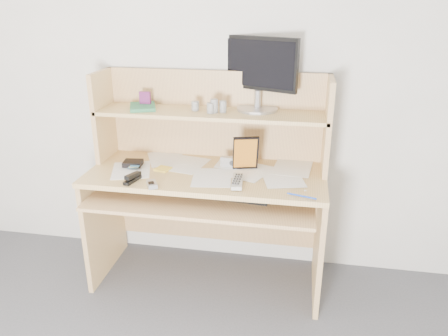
% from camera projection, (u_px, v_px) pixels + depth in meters
% --- Properties ---
extents(back_wall, '(3.60, 0.04, 2.50)m').
position_uv_depth(back_wall, '(216.00, 78.00, 2.69)').
color(back_wall, silver).
rests_on(back_wall, floor).
extents(desk, '(1.40, 0.70, 1.30)m').
position_uv_depth(desk, '(209.00, 176.00, 2.68)').
color(desk, tan).
rests_on(desk, floor).
extents(paper_clutter, '(1.32, 0.54, 0.01)m').
position_uv_depth(paper_clutter, '(206.00, 172.00, 2.58)').
color(paper_clutter, white).
rests_on(paper_clutter, desk).
extents(keyboard, '(0.48, 0.21, 0.03)m').
position_uv_depth(keyboard, '(230.00, 193.00, 2.51)').
color(keyboard, black).
rests_on(keyboard, desk).
extents(tv_remote, '(0.08, 0.21, 0.02)m').
position_uv_depth(tv_remote, '(237.00, 181.00, 2.41)').
color(tv_remote, '#ADADA8').
rests_on(tv_remote, paper_clutter).
extents(flip_phone, '(0.09, 0.11, 0.02)m').
position_uv_depth(flip_phone, '(152.00, 184.00, 2.38)').
color(flip_phone, '#BCBCBF').
rests_on(flip_phone, paper_clutter).
extents(stapler, '(0.07, 0.14, 0.04)m').
position_uv_depth(stapler, '(132.00, 177.00, 2.44)').
color(stapler, black).
rests_on(stapler, paper_clutter).
extents(wallet, '(0.12, 0.10, 0.03)m').
position_uv_depth(wallet, '(133.00, 163.00, 2.66)').
color(wallet, black).
rests_on(wallet, paper_clutter).
extents(sticky_note_pad, '(0.10, 0.10, 0.01)m').
position_uv_depth(sticky_note_pad, '(163.00, 169.00, 2.61)').
color(sticky_note_pad, '#F3F741').
rests_on(sticky_note_pad, desk).
extents(digital_camera, '(0.10, 0.05, 0.06)m').
position_uv_depth(digital_camera, '(229.00, 162.00, 2.65)').
color(digital_camera, '#ACACAE').
rests_on(digital_camera, paper_clutter).
extents(game_case, '(0.15, 0.05, 0.21)m').
position_uv_depth(game_case, '(246.00, 153.00, 2.56)').
color(game_case, black).
rests_on(game_case, paper_clutter).
extents(blue_pen, '(0.15, 0.05, 0.01)m').
position_uv_depth(blue_pen, '(302.00, 196.00, 2.25)').
color(blue_pen, '#173CAF').
rests_on(blue_pen, paper_clutter).
extents(card_box, '(0.07, 0.02, 0.09)m').
position_uv_depth(card_box, '(145.00, 99.00, 2.68)').
color(card_box, maroon).
rests_on(card_box, desk).
extents(shelf_book, '(0.21, 0.25, 0.02)m').
position_uv_depth(shelf_book, '(143.00, 107.00, 2.66)').
color(shelf_book, '#378B49').
rests_on(shelf_book, desk).
extents(chip_stack_a, '(0.06, 0.06, 0.06)m').
position_uv_depth(chip_stack_a, '(211.00, 108.00, 2.54)').
color(chip_stack_a, black).
rests_on(chip_stack_a, desk).
extents(chip_stack_b, '(0.05, 0.05, 0.07)m').
position_uv_depth(chip_stack_b, '(223.00, 107.00, 2.56)').
color(chip_stack_b, white).
rests_on(chip_stack_b, desk).
extents(chip_stack_c, '(0.05, 0.05, 0.06)m').
position_uv_depth(chip_stack_c, '(195.00, 106.00, 2.60)').
color(chip_stack_c, black).
rests_on(chip_stack_c, desk).
extents(chip_stack_d, '(0.05, 0.05, 0.08)m').
position_uv_depth(chip_stack_d, '(214.00, 106.00, 2.55)').
color(chip_stack_d, white).
rests_on(chip_stack_d, desk).
extents(monitor, '(0.47, 0.26, 0.43)m').
position_uv_depth(monitor, '(259.00, 71.00, 2.56)').
color(monitor, '#ADACB1').
rests_on(monitor, desk).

